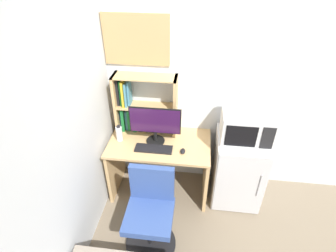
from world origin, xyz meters
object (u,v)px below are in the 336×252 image
at_px(computer_mouse, 183,151).
at_px(desk_chair, 151,216).
at_px(water_bottle, 119,133).
at_px(desk_fan, 248,98).
at_px(microwave, 246,126).
at_px(hutch_bookshelf, 138,106).
at_px(wall_corkboard, 136,40).
at_px(monitor, 155,123).
at_px(keyboard, 154,149).
at_px(mini_fridge, 238,169).

relative_size(computer_mouse, desk_chair, 0.10).
height_order(water_bottle, desk_fan, desk_fan).
distance_m(microwave, desk_fan, 0.33).
distance_m(hutch_bookshelf, wall_corkboard, 0.72).
xyz_separation_m(monitor, desk_chair, (0.06, -0.72, -0.60)).
distance_m(desk_chair, wall_corkboard, 1.74).
height_order(hutch_bookshelf, computer_mouse, hutch_bookshelf).
bearing_deg(computer_mouse, keyboard, 178.21).
xyz_separation_m(computer_mouse, wall_corkboard, (-0.54, 0.46, 1.01)).
height_order(hutch_bookshelf, desk_chair, hutch_bookshelf).
relative_size(monitor, computer_mouse, 6.38).
height_order(keyboard, mini_fridge, mini_fridge).
xyz_separation_m(keyboard, computer_mouse, (0.31, -0.01, 0.01)).
bearing_deg(desk_chair, hutch_bookshelf, 107.28).
height_order(mini_fridge, desk_chair, desk_chair).
distance_m(keyboard, computer_mouse, 0.31).
xyz_separation_m(hutch_bookshelf, microwave, (1.18, -0.21, -0.04)).
bearing_deg(computer_mouse, water_bottle, 169.60).
bearing_deg(desk_chair, mini_fridge, 39.13).
height_order(desk_fan, wall_corkboard, wall_corkboard).
relative_size(mini_fridge, wall_corkboard, 1.28).
distance_m(keyboard, microwave, 0.99).
xyz_separation_m(monitor, keyboard, (0.00, -0.15, -0.24)).
xyz_separation_m(hutch_bookshelf, wall_corkboard, (0.01, 0.09, 0.71)).
relative_size(hutch_bookshelf, desk_fan, 2.39).
bearing_deg(monitor, hutch_bookshelf, 137.27).
bearing_deg(hutch_bookshelf, keyboard, -56.79).
relative_size(desk_fan, wall_corkboard, 0.43).
bearing_deg(desk_fan, wall_corkboard, 164.93).
bearing_deg(desk_fan, desk_chair, -139.68).
height_order(computer_mouse, mini_fridge, mini_fridge).
distance_m(hutch_bookshelf, water_bottle, 0.37).
bearing_deg(computer_mouse, monitor, 153.92).
bearing_deg(desk_chair, computer_mouse, 65.47).
relative_size(monitor, desk_chair, 0.62).
distance_m(keyboard, desk_fan, 1.09).
distance_m(keyboard, desk_chair, 0.68).
relative_size(keyboard, mini_fridge, 0.46).
distance_m(mini_fridge, desk_chair, 1.15).
relative_size(desk_fan, desk_chair, 0.32).
bearing_deg(mini_fridge, microwave, 89.73).
bearing_deg(microwave, keyboard, -170.97).
distance_m(hutch_bookshelf, desk_fan, 1.20).
xyz_separation_m(mini_fridge, microwave, (0.00, 0.00, 0.59)).
bearing_deg(monitor, keyboard, -88.77).
xyz_separation_m(keyboard, wall_corkboard, (-0.22, 0.45, 1.02)).
bearing_deg(microwave, desk_fan, -171.80).
bearing_deg(mini_fridge, computer_mouse, -166.03).
xyz_separation_m(monitor, water_bottle, (-0.40, -0.02, -0.16)).
distance_m(monitor, wall_corkboard, 0.87).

